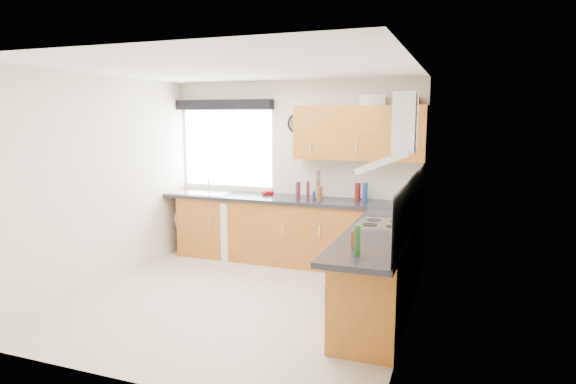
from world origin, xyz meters
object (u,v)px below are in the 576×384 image
at_px(washing_machine, 224,227).
at_px(extractor_hood, 396,141).
at_px(oven, 382,270).
at_px(upper_cabinets, 359,133).

bearing_deg(washing_machine, extractor_hood, -13.66).
bearing_deg(extractor_hood, oven, 180.00).
distance_m(oven, upper_cabinets, 1.99).
bearing_deg(washing_machine, oven, -14.54).
relative_size(oven, washing_machine, 1.03).
xyz_separation_m(oven, washing_machine, (-2.50, 1.22, -0.01)).
height_order(oven, extractor_hood, extractor_hood).
xyz_separation_m(upper_cabinets, washing_machine, (-1.95, -0.10, -1.39)).
relative_size(oven, extractor_hood, 1.09).
height_order(extractor_hood, washing_machine, extractor_hood).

